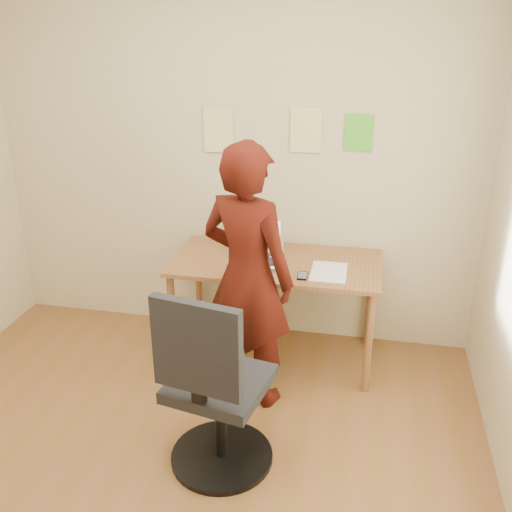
% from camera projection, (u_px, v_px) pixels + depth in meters
% --- Properties ---
extents(room, '(3.58, 3.58, 2.78)m').
position_uv_depth(room, '(134.00, 248.00, 2.43)').
color(room, brown).
rests_on(room, ground).
extents(desk, '(1.40, 0.70, 0.74)m').
position_uv_depth(desk, '(276.00, 273.00, 3.87)').
color(desk, brown).
rests_on(desk, ground).
extents(laptop, '(0.42, 0.39, 0.26)m').
position_uv_depth(laptop, '(258.00, 253.00, 3.83)').
color(laptop, silver).
rests_on(laptop, desk).
extents(paper_sheet, '(0.23, 0.33, 0.00)m').
position_uv_depth(paper_sheet, '(329.00, 272.00, 3.68)').
color(paper_sheet, white).
rests_on(paper_sheet, desk).
extents(phone, '(0.07, 0.13, 0.01)m').
position_uv_depth(phone, '(302.00, 276.00, 3.61)').
color(phone, black).
rests_on(phone, desk).
extents(wall_note_left, '(0.21, 0.00, 0.30)m').
position_uv_depth(wall_note_left, '(219.00, 131.00, 3.94)').
color(wall_note_left, '#E1D286').
rests_on(wall_note_left, room).
extents(wall_note_mid, '(0.21, 0.00, 0.30)m').
position_uv_depth(wall_note_mid, '(306.00, 130.00, 3.82)').
color(wall_note_mid, '#E1D286').
rests_on(wall_note_mid, room).
extents(wall_note_right, '(0.18, 0.00, 0.24)m').
position_uv_depth(wall_note_right, '(359.00, 133.00, 3.76)').
color(wall_note_right, '#4DC12B').
rests_on(wall_note_right, room).
extents(office_chair, '(0.56, 0.57, 1.08)m').
position_uv_depth(office_chair, '(214.00, 397.00, 2.92)').
color(office_chair, black).
rests_on(office_chair, ground).
extents(person, '(0.70, 0.58, 1.65)m').
position_uv_depth(person, '(247.00, 277.00, 3.40)').
color(person, '#3A0E07').
rests_on(person, ground).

